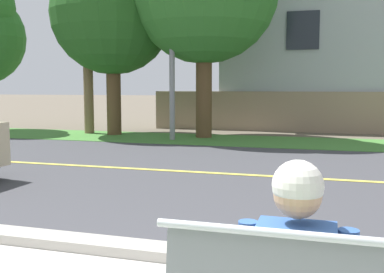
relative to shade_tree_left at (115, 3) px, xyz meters
The scene contains 8 objects.
ground_plane 7.98m from the shade_tree_left, 36.56° to the right, with size 140.00×140.00×0.00m, color #665B4C.
curb_edge 11.87m from the shade_tree_left, 60.63° to the right, with size 44.00×0.30×0.11m, color #ADA89E.
street_asphalt 8.83m from the shade_tree_left, 45.47° to the right, with size 52.00×8.00×0.01m, color #424247.
road_centre_line 8.83m from the shade_tree_left, 45.47° to the right, with size 48.00×0.14×0.01m, color #E0CC4C.
far_verge_grass 6.88m from the shade_tree_left, ahead, with size 48.00×2.80×0.02m, color #478438.
shade_tree_left is the anchor object (origin of this frame).
garden_wall 8.18m from the shade_tree_left, 22.53° to the left, with size 13.00×0.36×1.40m, color gray.
house_across_street 10.08m from the shade_tree_left, 36.87° to the left, with size 11.50×6.91×6.92m.
Camera 1 is at (1.13, -1.47, 1.56)m, focal length 42.98 mm.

